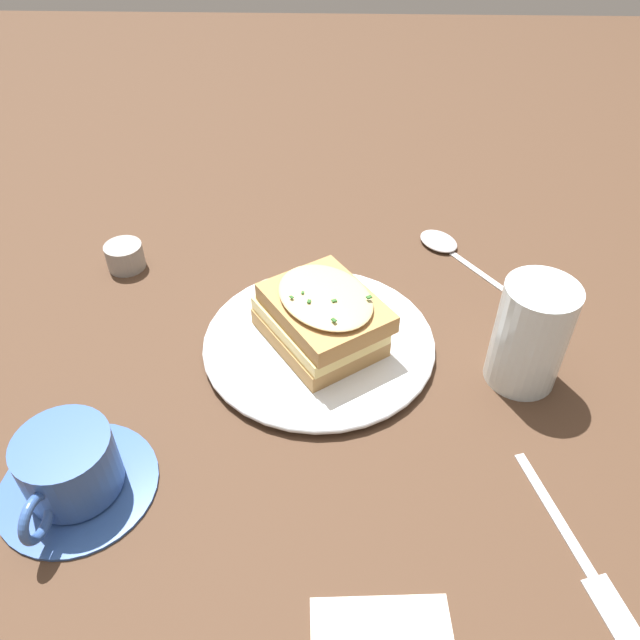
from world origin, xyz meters
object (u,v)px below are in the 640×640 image
object	(u,v)px
sandwich	(323,317)
water_glass	(532,335)
fork	(595,577)
spoon	(444,245)
condiment_pot	(126,256)
teacup_with_saucer	(71,469)
dinner_plate	(320,342)

from	to	relation	value
sandwich	water_glass	world-z (taller)	water_glass
sandwich	water_glass	bearing A→B (deg)	-99.93
fork	water_glass	bearing A→B (deg)	-102.71
fork	spoon	distance (m)	0.45
water_glass	spoon	size ratio (longest dim) A/B	0.80
water_glass	condiment_pot	world-z (taller)	water_glass
teacup_with_saucer	spoon	bearing A→B (deg)	144.85
spoon	condiment_pot	bearing A→B (deg)	152.05
dinner_plate	spoon	size ratio (longest dim) A/B	1.71
spoon	teacup_with_saucer	bearing A→B (deg)	-169.45
sandwich	water_glass	xyz separation A→B (m)	(-0.04, -0.20, 0.01)
fork	sandwich	bearing A→B (deg)	-65.33
dinner_plate	fork	world-z (taller)	dinner_plate
teacup_with_saucer	condiment_pot	xyz separation A→B (m)	(0.32, 0.04, -0.01)
water_glass	fork	world-z (taller)	water_glass
sandwich	spoon	distance (m)	0.25
water_glass	condiment_pot	xyz separation A→B (m)	(0.17, 0.45, -0.04)
spoon	water_glass	bearing A→B (deg)	-113.04
dinner_plate	teacup_with_saucer	size ratio (longest dim) A/B	1.76
water_glass	sandwich	bearing A→B (deg)	80.07
dinner_plate	fork	distance (m)	0.33
condiment_pot	water_glass	bearing A→B (deg)	-111.09
teacup_with_saucer	condiment_pot	world-z (taller)	teacup_with_saucer
fork	condiment_pot	bearing A→B (deg)	-56.19
water_glass	condiment_pot	distance (m)	0.49
dinner_plate	sandwich	size ratio (longest dim) A/B	1.58
dinner_plate	fork	size ratio (longest dim) A/B	1.32
teacup_with_saucer	spoon	distance (m)	0.52
water_glass	dinner_plate	bearing A→B (deg)	80.12
spoon	dinner_plate	bearing A→B (deg)	-164.74
sandwich	condiment_pot	world-z (taller)	sandwich
teacup_with_saucer	water_glass	size ratio (longest dim) A/B	1.22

